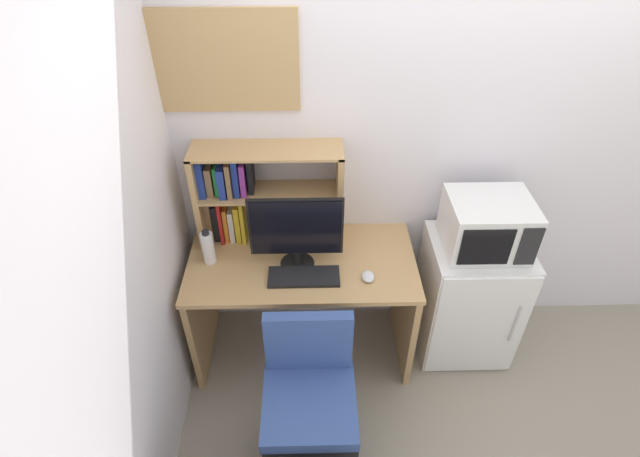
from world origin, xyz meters
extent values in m
cube|color=silver|center=(0.40, 0.02, 1.30)|extent=(6.40, 0.04, 2.60)
cube|color=silver|center=(-1.62, -1.60, 1.30)|extent=(0.04, 4.40, 2.60)
cube|color=tan|center=(-0.92, -0.32, 0.75)|extent=(1.26, 0.65, 0.03)
cube|color=tan|center=(-1.53, -0.32, 0.37)|extent=(0.04, 0.58, 0.73)
cube|color=tan|center=(-0.31, -0.32, 0.37)|extent=(0.04, 0.58, 0.73)
cube|color=tan|center=(-1.47, -0.12, 1.05)|extent=(0.03, 0.23, 0.58)
cube|color=tan|center=(-0.71, -0.12, 1.05)|extent=(0.03, 0.23, 0.58)
cube|color=tan|center=(-1.09, -0.12, 1.34)|extent=(0.80, 0.23, 0.01)
cube|color=tan|center=(-1.09, -0.12, 1.08)|extent=(0.73, 0.23, 0.01)
cube|color=brown|center=(-1.44, -0.09, 0.89)|extent=(0.03, 0.14, 0.25)
cube|color=black|center=(-1.40, -0.09, 0.88)|extent=(0.04, 0.14, 0.24)
cube|color=#B21E1E|center=(-1.37, -0.10, 0.90)|extent=(0.02, 0.17, 0.27)
cube|color=orange|center=(-1.35, -0.09, 0.87)|extent=(0.02, 0.15, 0.22)
cube|color=silver|center=(-1.32, -0.09, 0.87)|extent=(0.03, 0.15, 0.21)
cube|color=gold|center=(-1.28, -0.09, 0.88)|extent=(0.03, 0.16, 0.24)
cube|color=gold|center=(-1.25, -0.10, 0.90)|extent=(0.02, 0.17, 0.27)
cube|color=navy|center=(-1.44, -0.10, 1.19)|extent=(0.04, 0.18, 0.22)
cube|color=brown|center=(-1.40, -0.09, 1.17)|extent=(0.03, 0.15, 0.17)
cube|color=#197233|center=(-1.36, -0.09, 1.17)|extent=(0.02, 0.15, 0.17)
cube|color=navy|center=(-1.33, -0.10, 1.17)|extent=(0.04, 0.19, 0.18)
cube|color=brown|center=(-1.29, -0.10, 1.19)|extent=(0.02, 0.19, 0.21)
cube|color=navy|center=(-1.26, -0.10, 1.20)|extent=(0.03, 0.17, 0.22)
cube|color=purple|center=(-1.22, -0.10, 1.18)|extent=(0.03, 0.17, 0.19)
cube|color=black|center=(-1.19, -0.09, 1.19)|extent=(0.03, 0.13, 0.21)
cylinder|color=black|center=(-0.94, -0.36, 0.77)|extent=(0.19, 0.19, 0.02)
cylinder|color=black|center=(-0.94, -0.36, 0.82)|extent=(0.04, 0.04, 0.08)
cube|color=black|center=(-0.94, -0.36, 1.03)|extent=(0.49, 0.01, 0.35)
cube|color=black|center=(-0.94, -0.36, 1.03)|extent=(0.47, 0.02, 0.33)
cube|color=black|center=(-0.91, -0.46, 0.77)|extent=(0.38, 0.15, 0.02)
ellipsoid|color=silver|center=(-0.57, -0.47, 0.78)|extent=(0.07, 0.09, 0.03)
cylinder|color=silver|center=(-1.42, -0.32, 0.86)|extent=(0.07, 0.07, 0.19)
cylinder|color=black|center=(-1.42, -0.32, 0.96)|extent=(0.04, 0.04, 0.02)
cube|color=white|center=(0.08, -0.28, 0.41)|extent=(0.55, 0.48, 0.82)
cube|color=white|center=(0.08, -0.53, 0.41)|extent=(0.52, 0.01, 0.78)
cylinder|color=#B2B2B7|center=(0.27, -0.54, 0.45)|extent=(0.01, 0.01, 0.29)
cube|color=silver|center=(0.08, -0.28, 0.97)|extent=(0.44, 0.37, 0.30)
cube|color=black|center=(0.02, -0.47, 0.97)|extent=(0.26, 0.01, 0.23)
cube|color=black|center=(0.24, -0.47, 0.97)|extent=(0.11, 0.01, 0.24)
cylinder|color=black|center=(-0.89, -1.01, 0.02)|extent=(0.52, 0.52, 0.04)
cylinder|color=black|center=(-0.89, -1.01, 0.22)|extent=(0.04, 0.04, 0.40)
cube|color=#334C8C|center=(-0.89, -1.01, 0.44)|extent=(0.45, 0.45, 0.07)
cube|color=#334C8C|center=(-0.89, -0.80, 0.66)|extent=(0.43, 0.06, 0.37)
cube|color=tan|center=(-1.30, -0.01, 1.76)|extent=(0.78, 0.02, 0.49)
camera|label=1|loc=(-0.86, -2.34, 2.59)|focal=27.57mm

